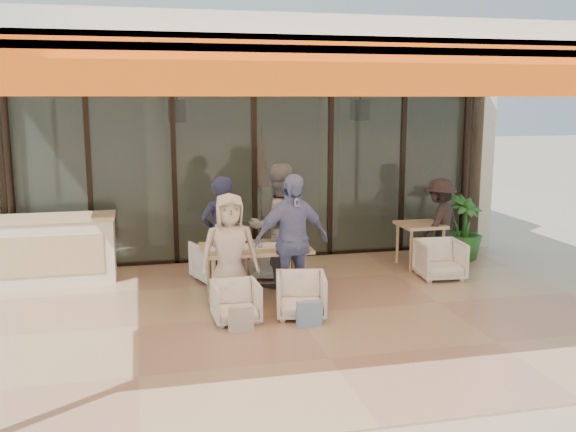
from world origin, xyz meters
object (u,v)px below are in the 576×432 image
at_px(side_table, 420,230).
at_px(side_chair, 440,258).
at_px(diner_cream, 230,252).
at_px(standing_woman, 439,223).
at_px(host_counter, 54,249).
at_px(chair_near_right, 301,293).
at_px(diner_periwinkle, 292,241).
at_px(potted_palm, 464,228).
at_px(dining_table, 254,250).
at_px(diner_navy, 221,234).
at_px(diner_grey, 278,226).
at_px(chair_near_left, 236,300).
at_px(chair_far_left, 217,259).
at_px(chair_far_right, 271,258).

bearing_deg(side_table, side_chair, -90.00).
bearing_deg(diner_cream, standing_woman, 21.63).
height_order(host_counter, chair_near_right, host_counter).
xyz_separation_m(diner_periwinkle, potted_palm, (3.46, 1.72, -0.34)).
distance_m(host_counter, diner_cream, 3.08).
relative_size(dining_table, diner_navy, 0.89).
bearing_deg(chair_near_right, potted_palm, 43.62).
bearing_deg(diner_grey, standing_woman, 178.12).
distance_m(diner_grey, diner_cream, 1.24).
height_order(dining_table, side_table, dining_table).
height_order(host_counter, dining_table, host_counter).
bearing_deg(chair_near_left, side_table, 27.96).
bearing_deg(diner_grey, diner_cream, 34.32).
height_order(chair_far_left, side_table, side_table).
bearing_deg(chair_near_right, dining_table, 125.07).
relative_size(side_chair, potted_palm, 0.60).
height_order(chair_far_left, chair_near_left, chair_far_left).
bearing_deg(potted_palm, host_counter, 178.68).
bearing_deg(chair_near_left, side_chair, 17.59).
height_order(chair_far_left, diner_navy, diner_navy).
height_order(host_counter, diner_periwinkle, diner_periwinkle).
bearing_deg(chair_far_left, diner_grey, 130.40).
relative_size(host_counter, standing_woman, 1.24).
relative_size(chair_far_left, side_chair, 1.01).
xyz_separation_m(dining_table, side_chair, (2.97, 0.27, -0.35)).
height_order(standing_woman, potted_palm, standing_woman).
relative_size(diner_grey, side_chair, 2.71).
relative_size(dining_table, diner_grey, 0.81).
distance_m(host_counter, chair_far_right, 3.31).
relative_size(diner_grey, diner_cream, 1.18).
height_order(chair_far_right, chair_near_left, chair_far_right).
bearing_deg(side_table, potted_palm, 15.13).
distance_m(dining_table, diner_navy, 0.63).
distance_m(chair_far_left, diner_periwinkle, 1.72).
distance_m(host_counter, dining_table, 3.18).
bearing_deg(side_chair, diner_periwinkle, -159.61).
distance_m(side_table, side_chair, 0.81).
height_order(diner_navy, diner_periwinkle, diner_periwinkle).
relative_size(chair_far_left, diner_periwinkle, 0.38).
distance_m(chair_far_right, chair_near_left, 2.08).
xyz_separation_m(chair_far_right, diner_navy, (-0.84, -0.50, 0.53)).
xyz_separation_m(chair_far_right, potted_palm, (3.46, 0.32, 0.26)).
xyz_separation_m(dining_table, chair_near_left, (-0.41, -0.96, -0.40)).
bearing_deg(chair_near_left, diner_navy, 87.71).
bearing_deg(side_table, diner_navy, -170.39).
height_order(chair_far_left, diner_cream, diner_cream).
bearing_deg(chair_far_left, chair_near_left, 71.17).
xyz_separation_m(dining_table, chair_far_left, (-0.41, 0.94, -0.34)).
relative_size(chair_near_right, diner_periwinkle, 0.36).
distance_m(dining_table, potted_palm, 4.10).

